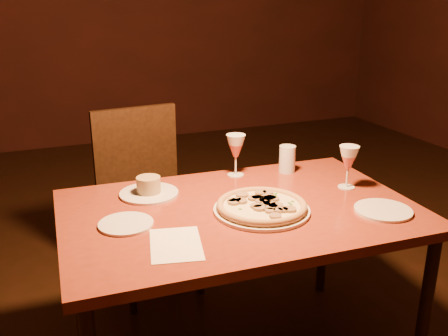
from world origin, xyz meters
name	(u,v)px	position (x,y,z in m)	size (l,w,h in m)	color
dining_table	(239,223)	(-0.14, -0.04, 0.63)	(1.33, 0.89, 0.69)	maroon
chair_far	(146,189)	(-0.32, 0.73, 0.51)	(0.48, 0.48, 0.91)	black
pizza_plate	(262,207)	(-0.08, -0.10, 0.71)	(0.35, 0.35, 0.04)	silver
ramekin_saucer	(149,189)	(-0.42, 0.22, 0.72)	(0.23, 0.23, 0.07)	silver
wine_glass_far	(236,155)	(-0.01, 0.29, 0.78)	(0.08, 0.08, 0.18)	#C95A53
wine_glass_right	(348,167)	(0.35, -0.01, 0.78)	(0.08, 0.08, 0.18)	#C95A53
water_tumbler	(287,159)	(0.21, 0.25, 0.75)	(0.07, 0.07, 0.12)	silver
side_plate_left	(126,224)	(-0.56, -0.03, 0.70)	(0.19, 0.19, 0.01)	silver
side_plate_near	(383,210)	(0.33, -0.26, 0.70)	(0.21, 0.21, 0.01)	silver
menu_card	(176,244)	(-0.44, -0.23, 0.69)	(0.16, 0.23, 0.00)	white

